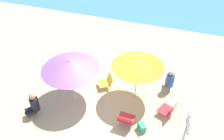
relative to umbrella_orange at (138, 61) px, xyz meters
name	(u,v)px	position (x,y,z in m)	size (l,w,h in m)	color
ground_plane	(103,102)	(-1.03, -0.62, -1.70)	(40.00, 40.00, 0.00)	#CCB789
umbrella_orange	(138,61)	(0.00, 0.00, 0.00)	(1.76, 1.76, 1.98)	silver
umbrella_purple	(70,65)	(-2.08, -0.77, -0.11)	(1.98, 1.98, 1.83)	silver
beach_chair_a	(126,119)	(0.01, -1.35, -1.38)	(0.56, 0.52, 0.58)	red
beach_chair_b	(168,110)	(1.26, -0.49, -1.40)	(0.66, 0.66, 0.58)	red
beach_chair_c	(70,69)	(-2.81, 0.40, -1.37)	(0.68, 0.70, 0.62)	white
beach_chair_d	(107,81)	(-1.19, 0.21, -1.43)	(0.70, 0.69, 0.54)	gold
person_a	(170,80)	(1.11, 0.80, -1.19)	(0.34, 0.55, 1.01)	#2D519E
person_b	(33,105)	(-3.04, -1.88, -1.21)	(0.49, 0.51, 0.97)	black
warning_sign	(185,132)	(1.76, -2.01, -0.42)	(0.09, 0.51, 1.94)	#ADADB2
beach_bag	(142,127)	(0.56, -1.37, -1.55)	(0.30, 0.18, 0.29)	#389970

